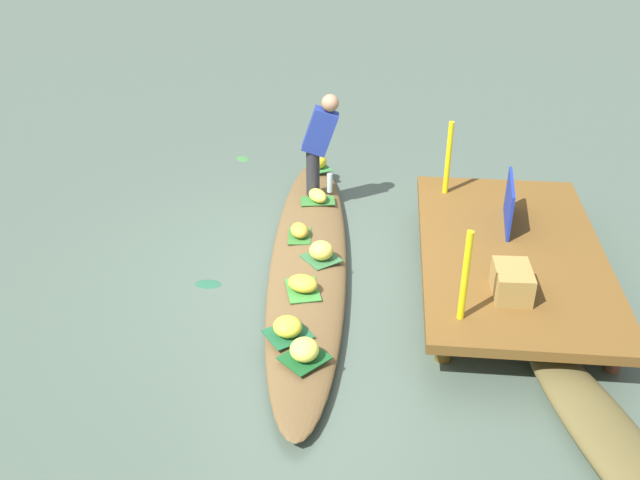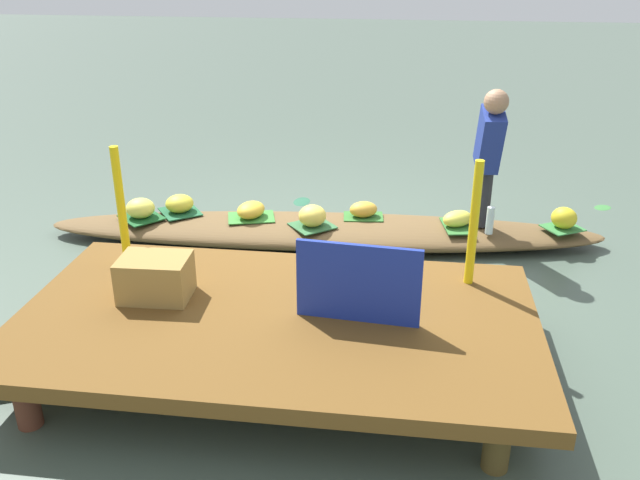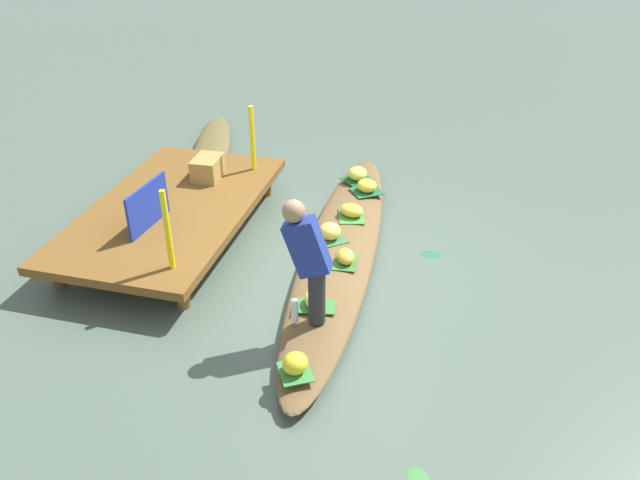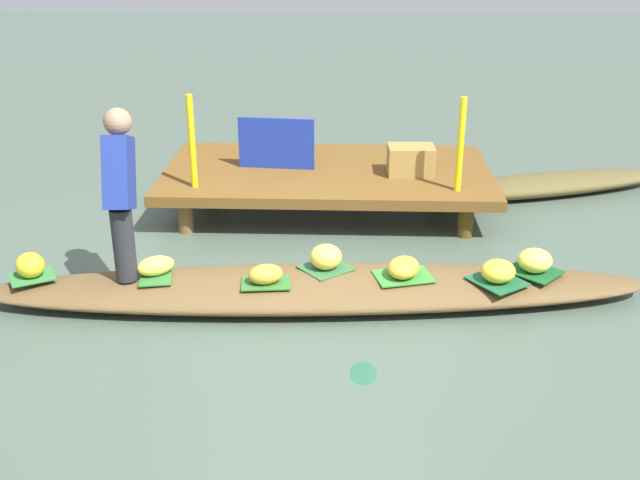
# 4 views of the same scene
# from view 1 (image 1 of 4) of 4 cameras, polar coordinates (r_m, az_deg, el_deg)

# --- Properties ---
(canal_water) EXTENTS (40.00, 40.00, 0.00)m
(canal_water) POSITION_cam_1_polar(r_m,az_deg,el_deg) (7.51, -0.91, -2.45)
(canal_water) COLOR #48594C
(canal_water) RESTS_ON ground
(dock_platform) EXTENTS (3.20, 1.80, 0.40)m
(dock_platform) POSITION_cam_1_polar(r_m,az_deg,el_deg) (7.40, 15.01, -1.07)
(dock_platform) COLOR brown
(dock_platform) RESTS_ON ground
(vendor_boat) EXTENTS (5.07, 1.14, 0.20)m
(vendor_boat) POSITION_cam_1_polar(r_m,az_deg,el_deg) (7.46, -0.92, -1.80)
(vendor_boat) COLOR brown
(vendor_boat) RESTS_ON ground
(moored_boat) EXTENTS (2.82, 1.36, 0.21)m
(moored_boat) POSITION_cam_1_polar(r_m,az_deg,el_deg) (5.90, 22.46, -14.92)
(moored_boat) COLOR brown
(moored_boat) RESTS_ON ground
(leaf_mat_0) EXTENTS (0.38, 0.28, 0.01)m
(leaf_mat_0) POSITION_cam_1_polar(r_m,az_deg,el_deg) (7.72, -1.64, 0.32)
(leaf_mat_0) COLOR #316E2B
(leaf_mat_0) RESTS_ON vendor_boat
(banana_bunch_0) EXTENTS (0.30, 0.26, 0.14)m
(banana_bunch_0) POSITION_cam_1_polar(r_m,az_deg,el_deg) (7.68, -1.65, 0.78)
(banana_bunch_0) COLOR gold
(banana_bunch_0) RESTS_ON vendor_boat
(leaf_mat_1) EXTENTS (0.30, 0.43, 0.01)m
(leaf_mat_1) POSITION_cam_1_polar(r_m,az_deg,el_deg) (8.44, -0.19, 3.14)
(leaf_mat_1) COLOR #326E2E
(leaf_mat_1) RESTS_ON vendor_boat
(banana_bunch_1) EXTENTS (0.34, 0.31, 0.14)m
(banana_bunch_1) POSITION_cam_1_polar(r_m,az_deg,el_deg) (8.40, -0.19, 3.56)
(banana_bunch_1) COLOR #EDE24C
(banana_bunch_1) RESTS_ON vendor_boat
(leaf_mat_2) EXTENTS (0.48, 0.40, 0.01)m
(leaf_mat_2) POSITION_cam_1_polar(r_m,az_deg,el_deg) (6.85, -1.38, -3.99)
(leaf_mat_2) COLOR #388332
(leaf_mat_2) RESTS_ON vendor_boat
(banana_bunch_2) EXTENTS (0.32, 0.36, 0.15)m
(banana_bunch_2) POSITION_cam_1_polar(r_m,az_deg,el_deg) (6.81, -1.39, -3.48)
(banana_bunch_2) COLOR gold
(banana_bunch_2) RESTS_ON vendor_boat
(leaf_mat_3) EXTENTS (0.48, 0.49, 0.01)m
(leaf_mat_3) POSITION_cam_1_polar(r_m,az_deg,el_deg) (6.31, -2.59, -7.49)
(leaf_mat_3) COLOR #1C5732
(leaf_mat_3) RESTS_ON vendor_boat
(banana_bunch_3) EXTENTS (0.36, 0.36, 0.16)m
(banana_bunch_3) POSITION_cam_1_polar(r_m,az_deg,el_deg) (6.26, -2.60, -6.91)
(banana_bunch_3) COLOR gold
(banana_bunch_3) RESTS_ON vendor_boat
(leaf_mat_4) EXTENTS (0.48, 0.48, 0.01)m
(leaf_mat_4) POSITION_cam_1_polar(r_m,az_deg,el_deg) (6.05, -1.24, -9.37)
(leaf_mat_4) COLOR #175122
(leaf_mat_4) RESTS_ON vendor_boat
(banana_bunch_4) EXTENTS (0.29, 0.28, 0.18)m
(banana_bunch_4) POSITION_cam_1_polar(r_m,az_deg,el_deg) (6.00, -1.25, -8.72)
(banana_bunch_4) COLOR #F1E456
(banana_bunch_4) RESTS_ON vendor_boat
(leaf_mat_5) EXTENTS (0.47, 0.46, 0.01)m
(leaf_mat_5) POSITION_cam_1_polar(r_m,az_deg,el_deg) (7.33, 0.10, -1.47)
(leaf_mat_5) COLOR #306438
(leaf_mat_5) RESTS_ON vendor_boat
(banana_bunch_5) EXTENTS (0.34, 0.34, 0.19)m
(banana_bunch_5) POSITION_cam_1_polar(r_m,az_deg,el_deg) (7.28, 0.10, -0.84)
(banana_bunch_5) COLOR #F6D550
(banana_bunch_5) RESTS_ON vendor_boat
(leaf_mat_6) EXTENTS (0.40, 0.38, 0.01)m
(leaf_mat_6) POSITION_cam_1_polar(r_m,az_deg,el_deg) (9.26, -0.12, 5.76)
(leaf_mat_6) COLOR #357B3B
(leaf_mat_6) RESTS_ON vendor_boat
(banana_bunch_6) EXTENTS (0.30, 0.29, 0.19)m
(banana_bunch_6) POSITION_cam_1_polar(r_m,az_deg,el_deg) (9.22, -0.13, 6.29)
(banana_bunch_6) COLOR yellow
(banana_bunch_6) RESTS_ON vendor_boat
(vendor_person) EXTENTS (0.21, 0.44, 1.24)m
(vendor_person) POSITION_cam_1_polar(r_m,az_deg,el_deg) (8.33, -0.04, 8.04)
(vendor_person) COLOR #28282D
(vendor_person) RESTS_ON vendor_boat
(water_bottle) EXTENTS (0.07, 0.07, 0.24)m
(water_bottle) POSITION_cam_1_polar(r_m,az_deg,el_deg) (8.61, 0.77, 4.59)
(water_bottle) COLOR silver
(water_bottle) RESTS_ON vendor_boat
(market_banner) EXTENTS (0.75, 0.10, 0.50)m
(market_banner) POSITION_cam_1_polar(r_m,az_deg,el_deg) (7.68, 14.83, 2.84)
(market_banner) COLOR #1B309A
(market_banner) RESTS_ON dock_platform
(railing_post_west) EXTENTS (0.06, 0.06, 0.85)m
(railing_post_west) POSITION_cam_1_polar(r_m,az_deg,el_deg) (8.15, 10.19, 6.45)
(railing_post_west) COLOR yellow
(railing_post_west) RESTS_ON dock_platform
(railing_post_east) EXTENTS (0.06, 0.06, 0.85)m
(railing_post_east) POSITION_cam_1_polar(r_m,az_deg,el_deg) (6.04, 11.50, -2.84)
(railing_post_east) COLOR yellow
(railing_post_east) RESTS_ON dock_platform
(produce_crate) EXTENTS (0.45, 0.34, 0.27)m
(produce_crate) POSITION_cam_1_polar(r_m,az_deg,el_deg) (6.60, 15.05, -3.24)
(produce_crate) COLOR olive
(produce_crate) RESTS_ON dock_platform
(drifting_plant_0) EXTENTS (0.18, 0.28, 0.01)m
(drifting_plant_0) POSITION_cam_1_polar(r_m,az_deg,el_deg) (7.38, -8.91, -3.48)
(drifting_plant_0) COLOR #255A3F
(drifting_plant_0) RESTS_ON ground
(drifting_plant_1) EXTENTS (0.25, 0.25, 0.01)m
(drifting_plant_1) POSITION_cam_1_polar(r_m,az_deg,el_deg) (10.08, -6.19, 6.46)
(drifting_plant_1) COLOR #3A7A39
(drifting_plant_1) RESTS_ON ground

